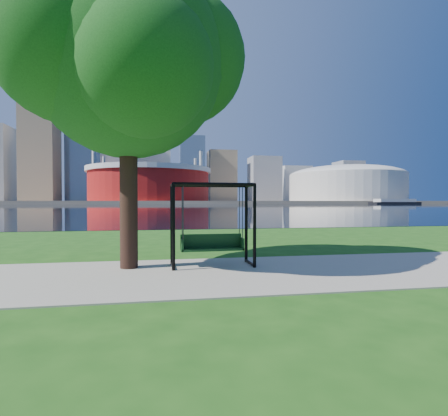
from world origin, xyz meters
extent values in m
plane|color=#1E5114|center=(0.00, 0.00, 0.00)|extent=(900.00, 900.00, 0.00)
cube|color=#9E937F|center=(0.00, -0.50, 0.01)|extent=(120.00, 4.00, 0.03)
cube|color=black|center=(0.00, 102.00, 0.01)|extent=(900.00, 180.00, 0.02)
cube|color=#937F60|center=(0.00, 306.00, 1.00)|extent=(900.00, 228.00, 2.00)
cylinder|color=maroon|center=(-10.00, 235.00, 13.00)|extent=(80.00, 80.00, 22.00)
cylinder|color=silver|center=(-10.00, 235.00, 22.50)|extent=(83.00, 83.00, 3.00)
cylinder|color=silver|center=(22.91, 254.00, 18.00)|extent=(2.00, 2.00, 32.00)
cylinder|color=silver|center=(-42.91, 254.00, 18.00)|extent=(2.00, 2.00, 32.00)
cylinder|color=silver|center=(-42.91, 216.00, 18.00)|extent=(2.00, 2.00, 32.00)
cylinder|color=silver|center=(22.91, 216.00, 18.00)|extent=(2.00, 2.00, 32.00)
cylinder|color=beige|center=(135.00, 235.00, 12.00)|extent=(84.00, 84.00, 20.00)
ellipsoid|color=beige|center=(135.00, 235.00, 21.00)|extent=(84.00, 84.00, 15.12)
cube|color=#998466|center=(-100.00, 300.00, 46.00)|extent=(26.00, 26.00, 88.00)
cube|color=slate|center=(-70.00, 325.00, 49.50)|extent=(30.00, 24.00, 95.00)
cube|color=gray|center=(-40.00, 305.00, 38.00)|extent=(24.00, 24.00, 72.00)
cube|color=silver|center=(-10.00, 335.00, 42.00)|extent=(32.00, 28.00, 80.00)
cube|color=slate|center=(25.00, 310.00, 31.00)|extent=(22.00, 22.00, 58.00)
cube|color=#998466|center=(55.00, 325.00, 26.00)|extent=(26.00, 26.00, 48.00)
cube|color=gray|center=(95.00, 315.00, 23.00)|extent=(28.00, 24.00, 42.00)
cube|color=silver|center=(135.00, 340.00, 20.00)|extent=(30.00, 26.00, 36.00)
cube|color=gray|center=(185.00, 320.00, 22.00)|extent=(24.00, 24.00, 40.00)
cube|color=#998466|center=(225.00, 335.00, 18.00)|extent=(26.00, 26.00, 32.00)
sphere|color=#998466|center=(-100.00, 300.00, 93.50)|extent=(10.00, 10.00, 10.00)
cylinder|color=black|center=(-1.40, -0.05, 1.02)|extent=(0.08, 0.08, 2.05)
cylinder|color=black|center=(0.55, -0.01, 1.02)|extent=(0.08, 0.08, 2.05)
cylinder|color=black|center=(-1.42, 0.75, 1.02)|extent=(0.08, 0.08, 2.05)
cylinder|color=black|center=(0.54, 0.79, 1.02)|extent=(0.08, 0.08, 2.05)
cylinder|color=black|center=(-0.42, -0.03, 2.05)|extent=(1.96, 0.12, 0.08)
cylinder|color=black|center=(-0.44, 0.77, 2.05)|extent=(1.96, 0.12, 0.08)
cylinder|color=black|center=(-1.41, 0.35, 2.05)|extent=(0.10, 0.80, 0.08)
cylinder|color=black|center=(-1.41, 0.35, 0.07)|extent=(0.08, 0.80, 0.06)
cylinder|color=black|center=(0.55, 0.39, 2.05)|extent=(0.10, 0.80, 0.08)
cylinder|color=black|center=(0.55, 0.39, 0.07)|extent=(0.08, 0.80, 0.06)
cube|color=black|center=(-0.43, 0.37, 0.44)|extent=(1.56, 0.43, 0.05)
cube|color=black|center=(-0.44, 0.55, 0.64)|extent=(1.56, 0.07, 0.34)
cube|color=black|center=(-1.18, 0.36, 0.57)|extent=(0.05, 0.40, 0.30)
cube|color=black|center=(0.32, 0.39, 0.57)|extent=(0.05, 0.40, 0.30)
cylinder|color=#2C2C30|center=(-1.16, 0.19, 1.36)|extent=(0.02, 0.02, 1.29)
cylinder|color=#2C2C30|center=(0.31, 0.22, 1.36)|extent=(0.02, 0.02, 1.29)
cylinder|color=#2C2C30|center=(-1.17, 0.52, 1.36)|extent=(0.02, 0.02, 1.29)
cylinder|color=#2C2C30|center=(0.30, 0.55, 1.36)|extent=(0.02, 0.02, 1.29)
cylinder|color=black|center=(-2.45, 0.47, 2.11)|extent=(0.42, 0.42, 4.22)
sphere|color=#174A15|center=(-2.45, 0.47, 4.99)|extent=(4.61, 4.61, 4.61)
sphere|color=#174A15|center=(-1.21, 1.05, 5.37)|extent=(3.45, 3.45, 3.45)
sphere|color=#174A15|center=(-3.61, 0.09, 5.18)|extent=(3.65, 3.65, 3.65)
sphere|color=#174A15|center=(-2.07, -0.58, 4.51)|extent=(3.07, 3.07, 3.07)
sphere|color=#174A15|center=(-3.03, 1.62, 5.76)|extent=(3.26, 3.26, 3.26)
cube|color=black|center=(138.66, 183.85, 0.65)|extent=(32.10, 10.70, 1.26)
cube|color=silver|center=(138.66, 183.85, 2.23)|extent=(25.69, 8.67, 1.89)
camera|label=1|loc=(-1.66, -8.22, 1.64)|focal=28.00mm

